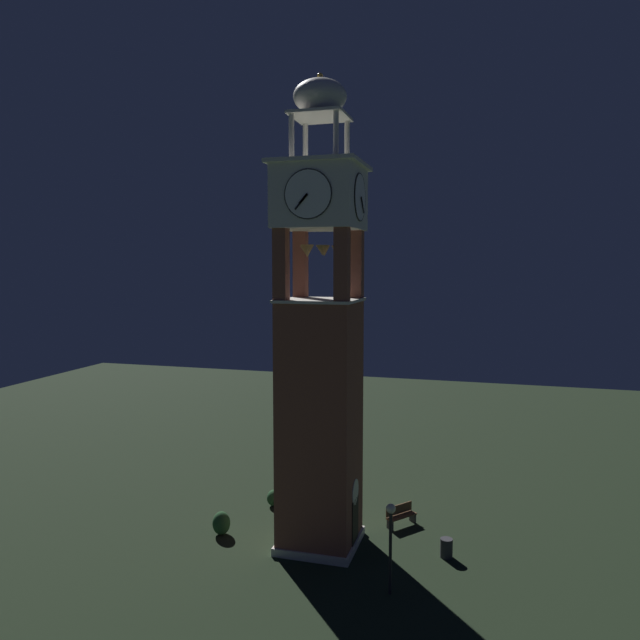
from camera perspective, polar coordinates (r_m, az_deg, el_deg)
The scene contains 8 objects.
ground at distance 28.42m, azimuth -0.00°, elevation -20.30°, with size 80.00×80.00×0.00m, color black.
clock_tower at distance 25.96m, azimuth 0.00°, elevation -3.69°, with size 3.72×3.72×20.06m.
park_bench at distance 30.30m, azimuth 7.57°, elevation -17.66°, with size 1.53×1.34×0.95m.
lamp_post at distance 23.90m, azimuth 6.63°, elevation -19.03°, with size 0.36×0.36×3.46m.
trash_bin at distance 27.72m, azimuth 11.76°, elevation -20.18°, with size 0.52×0.52×0.80m, color #2D2D33.
shrub_near_entry at distance 29.46m, azimuth -9.23°, elevation -18.27°, with size 0.81×0.81×1.06m, color #234C28.
shrub_left_of_tower at distance 31.82m, azimuth 0.80°, elevation -16.49°, with size 0.80×0.80×0.95m, color #234C28.
shrub_behind_bench at distance 32.28m, azimuth -4.29°, elevation -16.29°, with size 0.77×0.77×0.83m, color #234C28.
Camera 1 is at (-24.62, -7.18, 12.23)m, focal length 34.15 mm.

